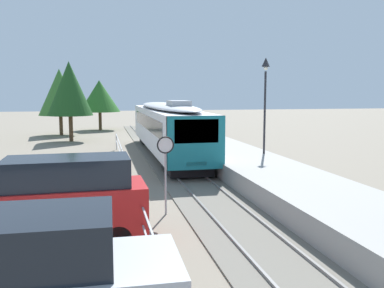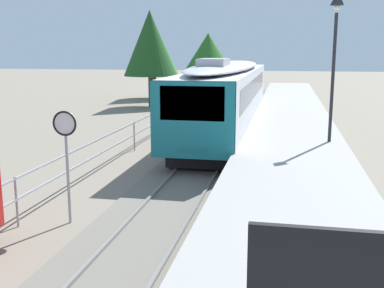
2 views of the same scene
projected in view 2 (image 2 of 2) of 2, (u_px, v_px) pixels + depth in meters
The scene contains 11 objects.
ground_plane at pixel (148, 146), 20.98m from camera, with size 160.00×160.00×0.00m, color slate.
track_rails at pixel (214, 148), 20.40m from camera, with size 3.20×60.00×0.14m.
commuter_train at pixel (227, 92), 23.86m from camera, with size 2.82×18.21×3.74m.
station_platform at pixel (291, 142), 19.69m from camera, with size 3.90×60.00×0.90m, color #999691.
platform_lamp_mid_platform at pixel (335, 38), 16.63m from camera, with size 0.34×0.34×5.35m.
platform_notice_board at pixel (315, 282), 4.17m from camera, with size 1.20×0.08×1.80m.
speed_limit_sign at pixel (66, 139), 11.26m from camera, with size 0.61×0.10×2.81m.
carpark_fence at pixel (16, 191), 11.25m from camera, with size 0.06×36.06×1.25m.
tree_behind_carpark at pixel (154, 48), 40.85m from camera, with size 4.32×4.32×6.79m.
tree_behind_station_far at pixel (208, 53), 45.14m from camera, with size 4.72×4.72×5.83m.
tree_distant_left at pixel (150, 43), 34.81m from camera, with size 3.99×3.99×7.13m.
Camera 2 is at (2.96, 2.23, 4.21)m, focal length 43.99 mm.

